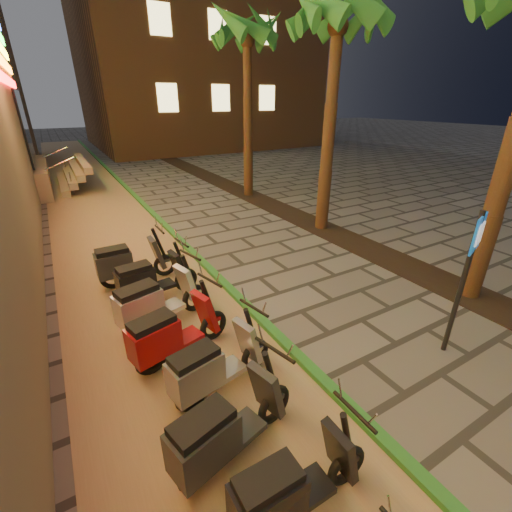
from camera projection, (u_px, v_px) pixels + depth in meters
ground at (461, 439)px, 4.36m from camera, size 120.00×120.00×0.00m
parking_strip at (111, 233)px, 11.00m from camera, size 3.40×60.00×0.01m
green_curb at (163, 223)px, 11.76m from camera, size 0.18×60.00×0.10m
planting_strip at (366, 248)px, 9.92m from camera, size 1.20×40.00×0.02m
palm_c at (338, 25)px, 9.10m from camera, size 2.97×3.02×6.91m
palm_d at (247, 41)px, 12.93m from camera, size 2.97×3.02×7.16m
pedestrian_sign at (468, 266)px, 5.23m from camera, size 0.53×0.20×2.49m
scooter_5 at (289, 489)px, 3.32m from camera, size 1.63×0.57×1.16m
scooter_6 at (224, 431)px, 3.85m from camera, size 1.78×0.87×1.26m
scooter_7 at (212, 367)px, 4.78m from camera, size 1.72×0.78×1.21m
scooter_8 at (170, 334)px, 5.41m from camera, size 1.79×0.87×1.26m
scooter_9 at (154, 303)px, 6.22m from camera, size 1.85×0.91×1.31m
scooter_10 at (149, 280)px, 7.07m from camera, size 1.74×0.68×1.22m
scooter_11 at (127, 263)px, 7.77m from camera, size 1.78×0.63×1.26m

